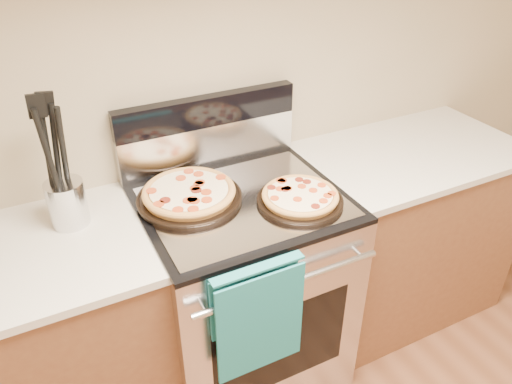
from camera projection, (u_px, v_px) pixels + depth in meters
name	position (u px, v px, depth m)	size (l,w,h in m)	color
wall_back	(201.00, 61.00, 1.92)	(4.00, 4.00, 0.00)	tan
range_body	(243.00, 291.00, 2.13)	(0.76, 0.68, 0.90)	#B7B7BC
oven_window	(281.00, 346.00, 1.88)	(0.56, 0.01, 0.40)	black
cooktop	(241.00, 201.00, 1.89)	(0.76, 0.68, 0.02)	black
backsplash_lower	(209.00, 144.00, 2.07)	(0.76, 0.06, 0.18)	silver
backsplash_upper	(207.00, 111.00, 1.99)	(0.76, 0.06, 0.12)	black
oven_handle	(290.00, 283.00, 1.67)	(0.03, 0.03, 0.70)	silver
dish_towel	(258.00, 316.00, 1.67)	(0.32, 0.05, 0.42)	#197D7A
foil_sheet	(245.00, 202.00, 1.86)	(0.70, 0.55, 0.01)	gray
cabinet_left	(23.00, 363.00, 1.83)	(1.00, 0.62, 0.88)	brown
cabinet_right	(399.00, 233.00, 2.50)	(1.00, 0.62, 0.88)	brown
countertop_right	(414.00, 153.00, 2.26)	(1.02, 0.64, 0.03)	#BCB6A9
pepperoni_pizza_back	(189.00, 194.00, 1.85)	(0.39, 0.39, 0.05)	#A86B33
pepperoni_pizza_front	(300.00, 198.00, 1.84)	(0.32, 0.32, 0.04)	#A86B33
utensil_crock	(67.00, 203.00, 1.73)	(0.13, 0.13, 0.16)	silver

